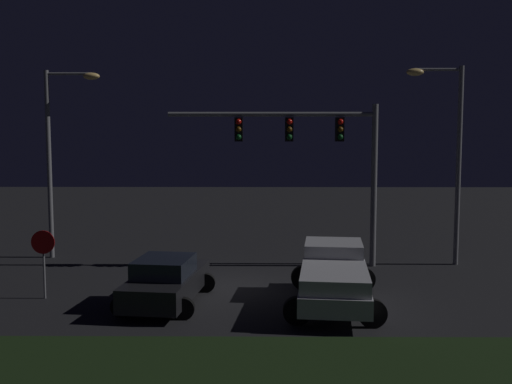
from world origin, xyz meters
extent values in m
plane|color=black|center=(0.00, 0.00, 0.00)|extent=(80.00, 80.00, 0.00)
cube|color=#B7B7BC|center=(3.38, -2.42, 0.68)|extent=(2.58, 5.59, 0.55)
cube|color=#B7B7BC|center=(3.51, -1.24, 1.38)|extent=(2.04, 2.09, 0.85)
cube|color=black|center=(3.51, -1.24, 1.50)|extent=(1.92, 1.70, 0.51)
cube|color=#B7B7BC|center=(3.26, -3.49, 1.18)|extent=(2.24, 3.22, 0.45)
cylinder|color=black|center=(2.57, -0.37, 0.40)|extent=(0.80, 0.22, 0.80)
cylinder|color=black|center=(4.61, -0.60, 0.40)|extent=(0.80, 0.22, 0.80)
cylinder|color=black|center=(2.14, -4.24, 0.40)|extent=(0.80, 0.22, 0.80)
cylinder|color=black|center=(4.19, -4.46, 0.40)|extent=(0.80, 0.22, 0.80)
cube|color=black|center=(-1.82, -2.19, 0.61)|extent=(2.32, 4.59, 0.70)
cube|color=black|center=(-1.85, -2.44, 1.23)|extent=(1.83, 2.18, 0.55)
cylinder|color=black|center=(-2.55, -0.60, 0.32)|extent=(0.64, 0.22, 0.64)
cylinder|color=black|center=(-0.73, -0.82, 0.32)|extent=(0.64, 0.22, 0.64)
cylinder|color=black|center=(-2.92, -3.57, 0.32)|extent=(0.64, 0.22, 0.64)
cylinder|color=black|center=(-1.09, -3.79, 0.32)|extent=(0.64, 0.22, 0.64)
cylinder|color=slate|center=(5.65, 3.22, 3.25)|extent=(0.24, 0.24, 6.50)
cylinder|color=slate|center=(1.55, 3.22, 6.10)|extent=(8.20, 0.18, 0.18)
cube|color=black|center=(4.25, 3.22, 5.50)|extent=(0.32, 0.44, 0.95)
sphere|color=red|center=(4.25, 2.99, 5.80)|extent=(0.22, 0.22, 0.22)
sphere|color=#59380A|center=(4.25, 2.99, 5.50)|extent=(0.22, 0.22, 0.22)
sphere|color=#0C4719|center=(4.25, 2.99, 5.20)|extent=(0.22, 0.22, 0.22)
cube|color=black|center=(2.25, 3.22, 5.50)|extent=(0.32, 0.44, 0.95)
sphere|color=red|center=(2.25, 2.99, 5.80)|extent=(0.22, 0.22, 0.22)
sphere|color=#59380A|center=(2.25, 2.99, 5.50)|extent=(0.22, 0.22, 0.22)
sphere|color=#0C4719|center=(2.25, 2.99, 5.20)|extent=(0.22, 0.22, 0.22)
cube|color=black|center=(0.25, 3.22, 5.50)|extent=(0.32, 0.44, 0.95)
sphere|color=red|center=(0.25, 2.99, 5.80)|extent=(0.22, 0.22, 0.22)
sphere|color=#59380A|center=(0.25, 2.99, 5.50)|extent=(0.22, 0.22, 0.22)
sphere|color=#0C4719|center=(0.25, 2.99, 5.20)|extent=(0.22, 0.22, 0.22)
cylinder|color=slate|center=(-7.93, 4.82, 4.00)|extent=(0.20, 0.20, 8.00)
cylinder|color=slate|center=(-6.97, 4.82, 7.85)|extent=(1.91, 0.12, 0.12)
ellipsoid|color=#F9CC72|center=(-6.02, 4.82, 7.75)|extent=(0.70, 0.44, 0.30)
cylinder|color=slate|center=(9.11, 3.54, 4.01)|extent=(0.20, 0.20, 8.02)
cylinder|color=slate|center=(8.18, 3.54, 7.87)|extent=(1.85, 0.12, 0.12)
ellipsoid|color=#F9CC72|center=(7.26, 3.54, 7.77)|extent=(0.70, 0.44, 0.30)
cylinder|color=slate|center=(-5.86, -1.64, 1.10)|extent=(0.07, 0.07, 2.20)
cylinder|color=#B20C0F|center=(-5.86, -1.67, 1.85)|extent=(0.76, 0.03, 0.76)
camera|label=1|loc=(1.12, -20.15, 5.24)|focal=41.16mm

